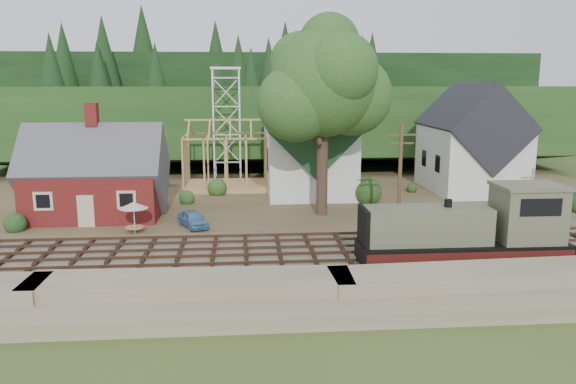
{
  "coord_description": "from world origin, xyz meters",
  "views": [
    {
      "loc": [
        -4.33,
        -34.06,
        10.98
      ],
      "look_at": [
        -1.07,
        6.0,
        3.0
      ],
      "focal_mm": 35.0,
      "sensor_mm": 36.0,
      "label": 1
    }
  ],
  "objects": [
    {
      "name": "village_flat",
      "position": [
        0.0,
        18.0,
        0.15
      ],
      "size": [
        64.0,
        26.0,
        0.3
      ],
      "primitive_type": "cube",
      "color": "brown",
      "rests_on": "ground"
    },
    {
      "name": "lattice_tower",
      "position": [
        -6.0,
        28.0,
        10.03
      ],
      "size": [
        3.2,
        3.2,
        12.12
      ],
      "color": "silver",
      "rests_on": "village_flat"
    },
    {
      "name": "car_blue",
      "position": [
        -8.09,
        6.83,
        0.91
      ],
      "size": [
        2.83,
        3.86,
        1.22
      ],
      "primitive_type": "imported",
      "rotation": [
        0.0,
        0.0,
        0.44
      ],
      "color": "#5284AF",
      "rests_on": "village_flat"
    },
    {
      "name": "depot",
      "position": [
        -16.0,
        11.0,
        3.21
      ],
      "size": [
        10.8,
        7.41,
        9.0
      ],
      "color": "#541413",
      "rests_on": "village_flat"
    },
    {
      "name": "ground",
      "position": [
        0.0,
        0.0,
        0.0
      ],
      "size": [
        140.0,
        140.0,
        0.0
      ],
      "primitive_type": "plane",
      "color": "#384C1E",
      "rests_on": "ground"
    },
    {
      "name": "big_tree",
      "position": [
        2.17,
        10.08,
        10.22
      ],
      "size": [
        10.9,
        8.4,
        14.7
      ],
      "color": "#38281E",
      "rests_on": "village_flat"
    },
    {
      "name": "farmhouse",
      "position": [
        18.0,
        19.0,
        4.87
      ],
      "size": [
        8.4,
        10.8,
        10.6
      ],
      "color": "silver",
      "rests_on": "village_flat"
    },
    {
      "name": "locomotive",
      "position": [
        9.05,
        -3.0,
        2.15
      ],
      "size": [
        12.17,
        3.04,
        4.86
      ],
      "color": "black",
      "rests_on": "railroad_bed"
    },
    {
      "name": "hillside",
      "position": [
        0.0,
        42.0,
        0.0
      ],
      "size": [
        70.0,
        28.96,
        12.74
      ],
      "primitive_type": "cube",
      "rotation": [
        -0.17,
        0.0,
        0.0
      ],
      "color": "#1E3F19",
      "rests_on": "ground"
    },
    {
      "name": "car_red",
      "position": [
        24.46,
        19.27,
        0.87
      ],
      "size": [
        4.52,
        3.26,
        1.14
      ],
      "primitive_type": "imported",
      "rotation": [
        0.0,
        0.0,
        1.2
      ],
      "color": "red",
      "rests_on": "village_flat"
    },
    {
      "name": "church",
      "position": [
        2.0,
        19.68,
        5.18
      ],
      "size": [
        8.4,
        15.17,
        13.0
      ],
      "color": "silver",
      "rests_on": "village_flat"
    },
    {
      "name": "telegraph_pole_near",
      "position": [
        7.0,
        5.2,
        4.25
      ],
      "size": [
        2.2,
        0.28,
        8.0
      ],
      "color": "#4C331E",
      "rests_on": "ground"
    },
    {
      "name": "timber_frame",
      "position": [
        -6.0,
        22.0,
        3.27
      ],
      "size": [
        8.2,
        6.2,
        6.99
      ],
      "color": "tan",
      "rests_on": "village_flat"
    },
    {
      "name": "patio_set",
      "position": [
        -12.11,
        5.5,
        2.22
      ],
      "size": [
        2.02,
        2.02,
        2.25
      ],
      "color": "silver",
      "rests_on": "village_flat"
    },
    {
      "name": "embankment",
      "position": [
        0.0,
        -8.5,
        0.0
      ],
      "size": [
        64.0,
        5.0,
        1.6
      ],
      "primitive_type": "cube",
      "color": "#7F7259",
      "rests_on": "ground"
    },
    {
      "name": "ridge",
      "position": [
        0.0,
        58.0,
        0.0
      ],
      "size": [
        80.0,
        20.0,
        12.0
      ],
      "primitive_type": "cube",
      "color": "black",
      "rests_on": "ground"
    },
    {
      "name": "railroad_bed",
      "position": [
        0.0,
        0.0,
        0.08
      ],
      "size": [
        64.0,
        11.0,
        0.16
      ],
      "primitive_type": "cube",
      "color": "#726B5B",
      "rests_on": "ground"
    }
  ]
}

